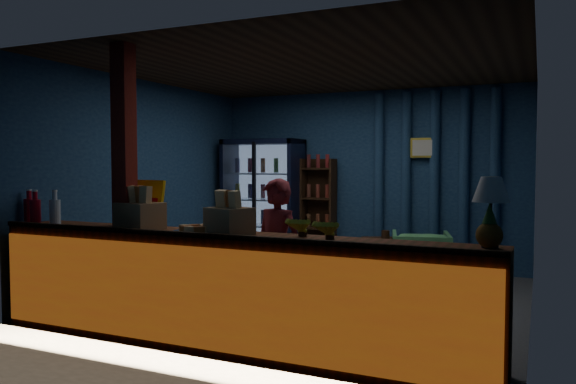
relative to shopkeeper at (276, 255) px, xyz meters
name	(u,v)px	position (x,y,z in m)	size (l,w,h in m)	color
ground	(311,298)	(-0.18, 1.31, -0.70)	(4.60, 4.60, 0.00)	#515154
room_walls	(312,160)	(-0.18, 1.31, 0.87)	(4.60, 4.60, 4.60)	navy
counter	(226,291)	(-0.18, -0.60, -0.22)	(4.40, 0.57, 0.99)	brown
support_post	(125,190)	(-1.23, -0.59, 0.60)	(0.16, 0.16, 2.60)	maroon
beverage_cooler	(265,202)	(-1.73, 3.23, 0.23)	(1.20, 0.62, 1.90)	black
bottle_shelf	(319,212)	(-0.88, 3.37, 0.10)	(0.50, 0.28, 1.60)	#362011
curtain_folds	(434,180)	(0.82, 3.45, 0.60)	(1.74, 0.14, 2.50)	navy
framed_picture	(423,148)	(0.67, 3.41, 1.05)	(0.36, 0.04, 0.28)	gold
shopkeeper	(276,255)	(0.00, 0.00, 0.00)	(0.51, 0.33, 1.40)	maroon
green_chair	(421,257)	(0.81, 2.60, -0.36)	(0.71, 0.73, 0.67)	#4F9F5A
side_table	(385,258)	(0.32, 2.70, -0.43)	(0.71, 0.63, 0.64)	#362011
yellow_sign	(140,203)	(-1.21, -0.41, 0.47)	(0.55, 0.16, 0.43)	#F8B60D
soda_bottles	(40,210)	(-2.23, -0.64, 0.38)	(0.44, 0.18, 0.33)	#AB0B1B
snack_box_left	(140,214)	(-1.06, -0.59, 0.39)	(0.42, 0.36, 0.39)	#A67250
snack_box_centre	(229,219)	(-0.15, -0.59, 0.38)	(0.42, 0.39, 0.36)	#A67250
pastry_tray	(197,231)	(-0.43, -0.65, 0.27)	(0.42, 0.42, 0.07)	silver
banana_bunches	(314,228)	(0.58, -0.54, 0.34)	(0.51, 0.30, 0.17)	gold
table_lamp	(491,192)	(1.87, -0.48, 0.64)	(0.25, 0.25, 0.49)	black
pineapple	(489,231)	(1.87, -0.57, 0.38)	(0.18, 0.18, 0.31)	#9B641C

